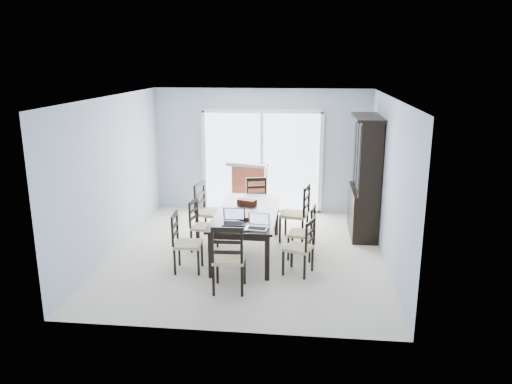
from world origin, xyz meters
The scene contains 24 objects.
floor centered at (0.00, 0.00, 0.00)m, with size 5.00×5.00×0.00m, color beige.
ceiling centered at (0.00, 0.00, 2.60)m, with size 5.00×5.00×0.00m, color white.
back_wall centered at (0.00, 2.50, 1.30)m, with size 4.50×0.02×2.60m, color #ABB8CC.
wall_left centered at (-2.25, 0.00, 1.30)m, with size 0.02×5.00×2.60m, color #ABB8CC.
wall_right centered at (2.25, 0.00, 1.30)m, with size 0.02×5.00×2.60m, color #ABB8CC.
balcony centered at (0.00, 3.50, -0.05)m, with size 4.50×2.00×0.10m, color gray.
railing centered at (0.00, 4.50, 0.55)m, with size 4.50×0.06×1.10m, color #99999E.
dining_table centered at (0.00, 0.00, 0.67)m, with size 1.00×2.20×0.75m.
china_hutch centered at (2.02, 1.25, 1.07)m, with size 0.50×1.38×2.20m.
sliding_door centered at (0.00, 2.48, 1.09)m, with size 2.52×0.05×2.18m.
chair_left_near centered at (-0.91, -0.79, 0.56)m, with size 0.44×0.42×1.06m.
chair_left_mid centered at (-0.83, 0.10, 0.54)m, with size 0.44×0.43×1.02m.
chair_left_far centered at (-0.84, 0.70, 0.62)m, with size 0.54×0.52×1.18m.
chair_right_near centered at (0.95, -0.73, 0.54)m, with size 0.50×0.49×1.01m.
chair_right_mid centered at (0.98, -0.09, 0.54)m, with size 0.45×0.44×1.02m.
chair_right_far centered at (0.85, 0.71, 0.63)m, with size 0.54×0.53×1.20m.
chair_end_near centered at (-0.08, -1.48, 0.62)m, with size 0.46×0.47×1.16m.
chair_end_far centered at (0.00, 1.53, 0.57)m, with size 0.49×0.50×1.07m.
laptop_dark centered at (-0.13, -0.70, 0.81)m, with size 0.34×0.24×0.23m.
laptop_silver centered at (0.25, -0.88, 0.80)m, with size 0.35×0.27×0.22m.
book_stack centered at (0.05, -0.38, 0.77)m, with size 0.32×0.29×0.04m.
cell_phone centered at (0.11, -1.00, 0.76)m, with size 0.12×0.05×0.01m, color black.
game_box centered at (-0.06, 0.42, 0.79)m, with size 0.31×0.16×0.08m, color #480E0E.
hot_tub centered at (-0.68, 3.36, 0.52)m, with size 2.34×2.18×1.04m.
Camera 1 is at (0.99, -7.79, 3.17)m, focal length 35.00 mm.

